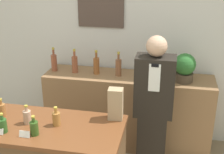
{
  "coord_description": "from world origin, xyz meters",
  "views": [
    {
      "loc": [
        0.7,
        -1.72,
        2.32
      ],
      "look_at": [
        0.14,
        1.09,
        1.16
      ],
      "focal_mm": 50.0,
      "sensor_mm": 36.0,
      "label": 1
    }
  ],
  "objects": [
    {
      "name": "shelf_bottle_2",
      "position": [
        -0.17,
        1.7,
        1.04
      ],
      "size": [
        0.07,
        0.07,
        0.3
      ],
      "color": "brown",
      "rests_on": "back_shelf"
    },
    {
      "name": "back_wall",
      "position": [
        -0.0,
        2.0,
        1.36
      ],
      "size": [
        5.2,
        0.09,
        2.7
      ],
      "color": "silver",
      "rests_on": "ground_plane"
    },
    {
      "name": "potted_plant",
      "position": [
        0.87,
        1.67,
        1.1
      ],
      "size": [
        0.25,
        0.25,
        0.33
      ],
      "color": "#4C3D2D",
      "rests_on": "back_shelf"
    },
    {
      "name": "shelf_bottle_3",
      "position": [
        0.1,
        1.69,
        1.04
      ],
      "size": [
        0.07,
        0.07,
        0.3
      ],
      "color": "brown",
      "rests_on": "back_shelf"
    },
    {
      "name": "counter_bottle_2",
      "position": [
        -0.49,
        0.49,
        0.97
      ],
      "size": [
        0.07,
        0.07,
        0.18
      ],
      "color": "tan",
      "rests_on": "display_counter"
    },
    {
      "name": "paper_bag",
      "position": [
        0.25,
        0.72,
        1.05
      ],
      "size": [
        0.14,
        0.11,
        0.29
      ],
      "color": "tan",
      "rests_on": "display_counter"
    },
    {
      "name": "counter_bottle_3",
      "position": [
        -0.36,
        0.32,
        0.97
      ],
      "size": [
        0.07,
        0.07,
        0.18
      ],
      "color": "#31511C",
      "rests_on": "display_counter"
    },
    {
      "name": "counter_bottle_4",
      "position": [
        -0.23,
        0.51,
        0.97
      ],
      "size": [
        0.07,
        0.07,
        0.18
      ],
      "color": "#A66D33",
      "rests_on": "display_counter"
    },
    {
      "name": "counter_bottle_1",
      "position": [
        -0.63,
        0.31,
        0.97
      ],
      "size": [
        0.07,
        0.07,
        0.18
      ],
      "color": "#2C5723",
      "rests_on": "display_counter"
    },
    {
      "name": "counter_bottle_0",
      "position": [
        -0.78,
        0.56,
        0.97
      ],
      "size": [
        0.07,
        0.07,
        0.18
      ],
      "color": "#9F6533",
      "rests_on": "display_counter"
    },
    {
      "name": "price_card_right",
      "position": [
        -0.42,
        0.27,
        0.93
      ],
      "size": [
        0.09,
        0.02,
        0.06
      ],
      "color": "white",
      "rests_on": "display_counter"
    },
    {
      "name": "shopkeeper",
      "position": [
        0.56,
        1.19,
        0.79
      ],
      "size": [
        0.4,
        0.25,
        1.57
      ],
      "color": "black",
      "rests_on": "ground_plane"
    },
    {
      "name": "shelf_bottle_5",
      "position": [
        0.65,
        1.72,
        1.04
      ],
      "size": [
        0.07,
        0.07,
        0.3
      ],
      "color": "brown",
      "rests_on": "back_shelf"
    },
    {
      "name": "shelf_bottle_1",
      "position": [
        -0.44,
        1.7,
        1.04
      ],
      "size": [
        0.07,
        0.07,
        0.3
      ],
      "color": "brown",
      "rests_on": "back_shelf"
    },
    {
      "name": "shelf_bottle_4",
      "position": [
        0.37,
        1.72,
        1.04
      ],
      "size": [
        0.07,
        0.07,
        0.3
      ],
      "color": "brown",
      "rests_on": "back_shelf"
    },
    {
      "name": "shelf_bottle_0",
      "position": [
        -0.71,
        1.71,
        1.04
      ],
      "size": [
        0.07,
        0.07,
        0.3
      ],
      "color": "brown",
      "rests_on": "back_shelf"
    },
    {
      "name": "back_shelf",
      "position": [
        0.22,
        1.7,
        0.47
      ],
      "size": [
        2.02,
        0.47,
        0.93
      ],
      "color": "#8E6642",
      "rests_on": "ground_plane"
    }
  ]
}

